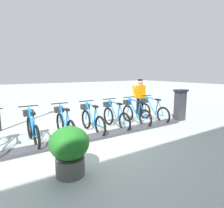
{
  "coord_description": "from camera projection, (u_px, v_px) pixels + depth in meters",
  "views": [
    {
      "loc": [
        -4.92,
        2.06,
        1.98
      ],
      "look_at": [
        0.5,
        -1.46,
        0.9
      ],
      "focal_mm": 30.67,
      "sensor_mm": 36.0,
      "label": 1
    }
  ],
  "objects": [
    {
      "name": "bike_docked_4",
      "position": [
        64.0,
        123.0,
        5.85
      ],
      "size": [
        1.72,
        0.54,
        1.02
      ],
      "color": "black",
      "rests_on": "ground"
    },
    {
      "name": "payment_kiosk",
      "position": [
        180.0,
        104.0,
        7.86
      ],
      "size": [
        0.36,
        0.52,
        1.28
      ],
      "color": "#38383D",
      "rests_on": "ground"
    },
    {
      "name": "dock_rail_base",
      "position": [
        79.0,
        140.0,
        5.5
      ],
      "size": [
        0.44,
        8.22,
        0.1
      ],
      "primitive_type": "cube",
      "color": "#47474C",
      "rests_on": "ground"
    },
    {
      "name": "bike_docked_5",
      "position": [
        32.0,
        128.0,
        5.35
      ],
      "size": [
        1.72,
        0.54,
        1.02
      ],
      "color": "black",
      "rests_on": "ground"
    },
    {
      "name": "bike_docked_3",
      "position": [
        92.0,
        119.0,
        6.34
      ],
      "size": [
        1.72,
        0.54,
        1.02
      ],
      "color": "black",
      "rests_on": "ground"
    },
    {
      "name": "bike_docked_2",
      "position": [
        115.0,
        116.0,
        6.84
      ],
      "size": [
        1.72,
        0.54,
        1.02
      ],
      "color": "black",
      "rests_on": "ground"
    },
    {
      "name": "ground_plane",
      "position": [
        79.0,
        142.0,
        5.51
      ],
      "size": [
        60.0,
        60.0,
        0.0
      ],
      "primitive_type": "plane",
      "color": "#ADB9B1"
    },
    {
      "name": "bike_docked_1",
      "position": [
        135.0,
        113.0,
        7.34
      ],
      "size": [
        1.72,
        0.54,
        1.02
      ],
      "color": "black",
      "rests_on": "ground"
    },
    {
      "name": "bike_docked_0",
      "position": [
        152.0,
        110.0,
        7.84
      ],
      "size": [
        1.72,
        0.54,
        1.02
      ],
      "color": "black",
      "rests_on": "ground"
    },
    {
      "name": "planter_bush",
      "position": [
        70.0,
        148.0,
        3.65
      ],
      "size": [
        0.76,
        0.76,
        0.97
      ],
      "color": "#59544C",
      "rests_on": "ground"
    },
    {
      "name": "worker_near_rack",
      "position": [
        140.0,
        96.0,
        8.68
      ],
      "size": [
        0.52,
        0.66,
        1.66
      ],
      "color": "white",
      "rests_on": "ground"
    }
  ]
}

